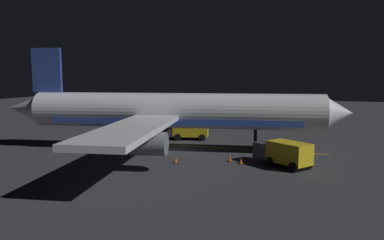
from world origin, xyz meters
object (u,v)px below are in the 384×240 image
(traffic_cone_near_left, at_px, (230,159))
(traffic_cone_near_right, at_px, (176,160))
(ground_crew_worker, at_px, (276,148))
(traffic_cone_under_wing, at_px, (241,161))
(airliner, at_px, (170,112))
(baggage_truck, at_px, (284,154))
(catering_truck, at_px, (186,130))

(traffic_cone_near_left, distance_m, traffic_cone_near_right, 5.39)
(ground_crew_worker, xyz_separation_m, traffic_cone_under_wing, (4.34, -2.87, -0.64))
(airliner, distance_m, traffic_cone_near_right, 7.75)
(baggage_truck, distance_m, ground_crew_worker, 4.16)
(baggage_truck, distance_m, traffic_cone_under_wing, 4.11)
(traffic_cone_near_right, height_order, traffic_cone_under_wing, same)
(catering_truck, xyz_separation_m, traffic_cone_near_right, (12.83, 3.38, -0.98))
(traffic_cone_near_left, bearing_deg, airliner, -115.07)
(traffic_cone_near_right, bearing_deg, airliner, -153.73)
(airliner, height_order, ground_crew_worker, airliner)
(traffic_cone_near_left, xyz_separation_m, traffic_cone_under_wing, (0.82, 1.27, 0.00))
(catering_truck, height_order, traffic_cone_near_left, catering_truck)
(baggage_truck, distance_m, traffic_cone_near_right, 10.35)
(baggage_truck, height_order, ground_crew_worker, baggage_truck)
(ground_crew_worker, distance_m, traffic_cone_under_wing, 5.24)
(airliner, bearing_deg, baggage_truck, 72.46)
(baggage_truck, bearing_deg, catering_truck, -129.25)
(ground_crew_worker, bearing_deg, airliner, -90.62)
(airliner, relative_size, traffic_cone_near_left, 72.64)
(airliner, relative_size, traffic_cone_under_wing, 72.64)
(traffic_cone_near_left, distance_m, traffic_cone_under_wing, 1.51)
(traffic_cone_near_left, bearing_deg, traffic_cone_under_wing, 57.30)
(airliner, xyz_separation_m, traffic_cone_near_left, (3.65, 7.81, -4.06))
(traffic_cone_under_wing, bearing_deg, catering_truck, -140.05)
(baggage_truck, xyz_separation_m, traffic_cone_near_right, (1.79, -10.14, -0.97))
(traffic_cone_under_wing, bearing_deg, ground_crew_worker, 146.57)
(traffic_cone_near_left, height_order, traffic_cone_under_wing, same)
(ground_crew_worker, relative_size, traffic_cone_near_left, 3.16)
(traffic_cone_near_right, xyz_separation_m, traffic_cone_under_wing, (-1.44, 6.16, 0.00))
(ground_crew_worker, bearing_deg, traffic_cone_near_left, -49.58)
(catering_truck, bearing_deg, airliner, 3.76)
(ground_crew_worker, distance_m, traffic_cone_near_right, 10.75)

